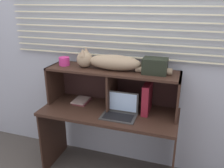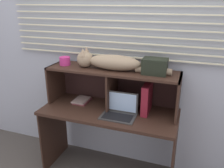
# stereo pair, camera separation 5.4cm
# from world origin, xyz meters

# --- Properties ---
(back_panel_with_blinds) EXTENTS (4.40, 0.08, 2.50)m
(back_panel_with_blinds) POSITION_xyz_m (0.00, 0.55, 1.26)
(back_panel_with_blinds) COLOR #ACB4C4
(back_panel_with_blinds) RESTS_ON ground
(desk) EXTENTS (1.38, 0.58, 0.76)m
(desk) POSITION_xyz_m (0.00, 0.22, 0.61)
(desk) COLOR #352119
(desk) RESTS_ON ground
(hutch_shelf_unit) EXTENTS (1.34, 0.35, 0.40)m
(hutch_shelf_unit) POSITION_xyz_m (-0.00, 0.36, 1.05)
(hutch_shelf_unit) COLOR #352119
(hutch_shelf_unit) RESTS_ON desk
(cat) EXTENTS (0.96, 0.18, 0.20)m
(cat) POSITION_xyz_m (-0.03, 0.32, 1.25)
(cat) COLOR gray
(cat) RESTS_ON hutch_shelf_unit
(laptop) EXTENTS (0.33, 0.21, 0.22)m
(laptop) POSITION_xyz_m (0.13, 0.16, 0.81)
(laptop) COLOR #373737
(laptop) RESTS_ON desk
(binder_upright) EXTENTS (0.06, 0.26, 0.30)m
(binder_upright) POSITION_xyz_m (0.36, 0.32, 0.91)
(binder_upright) COLOR maroon
(binder_upright) RESTS_ON desk
(book_stack) EXTENTS (0.16, 0.22, 0.03)m
(book_stack) POSITION_xyz_m (-0.35, 0.33, 0.78)
(book_stack) COLOR brown
(book_stack) RESTS_ON desk
(small_basket) EXTENTS (0.11, 0.11, 0.09)m
(small_basket) POSITION_xyz_m (-0.53, 0.32, 1.21)
(small_basket) COLOR #C7307F
(small_basket) RESTS_ON hutch_shelf_unit
(storage_box) EXTENTS (0.23, 0.16, 0.15)m
(storage_box) POSITION_xyz_m (0.42, 0.32, 1.24)
(storage_box) COLOR black
(storage_box) RESTS_ON hutch_shelf_unit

